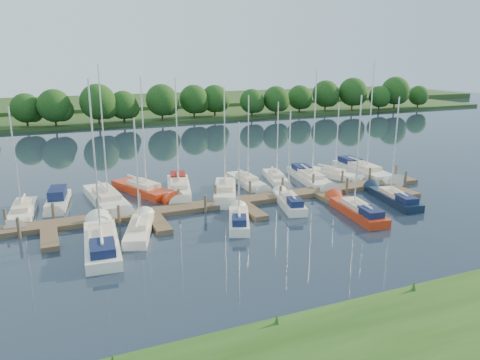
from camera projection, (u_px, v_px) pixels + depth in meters
name	position (u px, v px, depth m)	size (l,w,h in m)	color
ground	(280.00, 234.00, 35.18)	(260.00, 260.00, 0.00)	#1B2837
near_bank	(447.00, 350.00, 20.89)	(90.00, 10.00, 0.50)	#1F4012
dock	(241.00, 204.00, 41.63)	(40.00, 6.00, 0.40)	#4D392B
mooring_pilings	(237.00, 196.00, 42.52)	(38.24, 2.84, 2.00)	#473D33
far_shore	(119.00, 116.00, 101.78)	(180.00, 30.00, 0.60)	#243B17
distant_hill	(104.00, 103.00, 123.90)	(220.00, 40.00, 1.40)	#314F22
treeline	(124.00, 103.00, 89.26)	(146.42, 9.04, 8.25)	#38281C
sailboat_n_0	(22.00, 213.00, 38.85)	(2.39, 7.43, 9.54)	silver
motorboat	(58.00, 201.00, 41.69)	(2.52, 6.08, 1.95)	silver
sailboat_n_2	(108.00, 201.00, 42.08)	(3.28, 10.15, 12.70)	silver
sailboat_n_3	(145.00, 191.00, 45.22)	(4.95, 8.92, 11.55)	#B52C10
sailboat_n_4	(179.00, 189.00, 45.72)	(3.90, 9.07, 11.48)	silver
sailboat_n_5	(225.00, 193.00, 44.72)	(4.53, 8.25, 10.77)	silver
sailboat_n_6	(247.00, 183.00, 48.21)	(1.90, 7.46, 9.61)	silver
sailboat_n_7	(276.00, 179.00, 49.74)	(2.93, 6.89, 8.75)	silver
sailboat_n_8	(311.00, 179.00, 49.54)	(3.49, 9.61, 11.98)	silver
sailboat_n_9	(333.00, 175.00, 51.40)	(3.55, 6.51, 8.50)	silver
sailboat_n_10	(364.00, 172.00, 52.52)	(2.80, 10.33, 13.05)	silver
sailboat_s_0	(102.00, 243.00, 32.52)	(2.88, 9.50, 11.99)	silver
sailboat_s_1	(140.00, 230.00, 35.12)	(3.42, 6.98, 9.08)	silver
sailboat_s_2	(239.00, 220.00, 37.02)	(3.48, 6.40, 8.50)	silver
sailboat_s_3	(289.00, 203.00, 41.40)	(2.93, 6.81, 8.85)	silver
sailboat_s_4	(357.00, 211.00, 39.20)	(2.79, 8.13, 10.33)	#B52C10
sailboat_s_5	(393.00, 198.00, 42.77)	(2.96, 7.80, 9.86)	black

